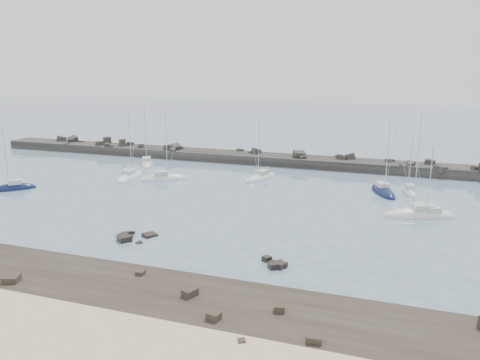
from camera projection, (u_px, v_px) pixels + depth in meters
name	position (u px, v px, depth m)	size (l,w,h in m)	color
ground	(193.00, 219.00, 63.20)	(400.00, 400.00, 0.00)	slate
sand_strip	(11.00, 355.00, 33.81)	(140.00, 14.00, 1.00)	beige
rock_shelf	(94.00, 292.00, 43.02)	(140.00, 12.00, 1.77)	black
rock_cluster_near	(132.00, 239.00, 56.20)	(4.60, 4.41, 1.40)	black
rock_cluster_far	(276.00, 266.00, 48.44)	(3.05, 2.88, 1.17)	black
breakwater	(236.00, 160.00, 100.28)	(115.00, 7.21, 4.85)	#282623
sailboat_1	(147.00, 164.00, 96.85)	(6.04, 8.28, 12.81)	silver
sailboat_2	(14.00, 189.00, 77.67)	(6.67, 6.45, 11.49)	#0F1841
sailboat_3	(130.00, 177.00, 85.67)	(3.70, 9.36, 14.39)	silver
sailboat_4	(164.00, 179.00, 84.36)	(8.85, 6.69, 13.68)	silver
sailboat_5	(261.00, 178.00, 84.81)	(5.53, 8.34, 12.74)	silver
sailboat_6	(383.00, 192.00, 75.61)	(5.56, 8.70, 13.26)	#0F1841
sailboat_7	(430.00, 216.00, 63.81)	(6.98, 4.19, 10.69)	silver
sailboat_8	(409.00, 192.00, 75.88)	(3.48, 7.08, 10.89)	silver
sailboat_9	(418.00, 215.00, 64.38)	(10.29, 6.24, 15.40)	silver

